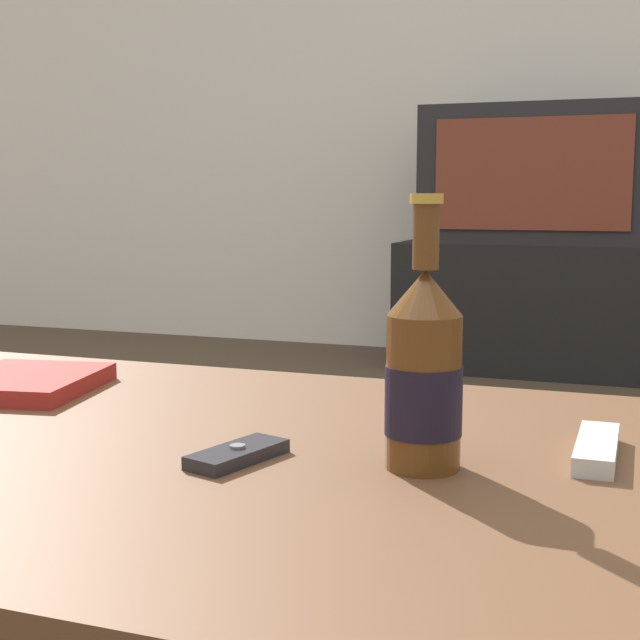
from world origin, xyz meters
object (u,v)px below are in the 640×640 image
at_px(beer_bottle, 424,373).
at_px(remote_control, 597,449).
at_px(tv_stand, 534,306).
at_px(cell_phone, 238,454).
at_px(table_book, 26,383).
at_px(television, 539,175).

height_order(beer_bottle, remote_control, beer_bottle).
bearing_deg(tv_stand, cell_phone, -90.00).
height_order(beer_bottle, table_book, beer_bottle).
bearing_deg(tv_stand, remote_control, -82.46).
bearing_deg(table_book, tv_stand, 71.13).
bearing_deg(cell_phone, table_book, 171.21).
bearing_deg(television, remote_control, -82.45).
xyz_separation_m(cell_phone, table_book, (-0.42, 0.20, 0.00)).
relative_size(tv_stand, cell_phone, 8.44).
bearing_deg(television, tv_stand, 90.00).
height_order(cell_phone, remote_control, remote_control).
height_order(tv_stand, cell_phone, tv_stand).
distance_m(cell_phone, table_book, 0.47).
distance_m(tv_stand, table_book, 2.59).
bearing_deg(remote_control, tv_stand, 97.89).
bearing_deg(television, beer_bottle, -86.11).
xyz_separation_m(tv_stand, television, (0.00, -0.00, 0.51)).
bearing_deg(beer_bottle, remote_control, 29.79).
xyz_separation_m(tv_stand, remote_control, (0.35, -2.62, 0.17)).
xyz_separation_m(television, beer_bottle, (0.18, -2.71, -0.25)).
bearing_deg(table_book, television, 71.12).
xyz_separation_m(beer_bottle, remote_control, (0.16, 0.09, -0.09)).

